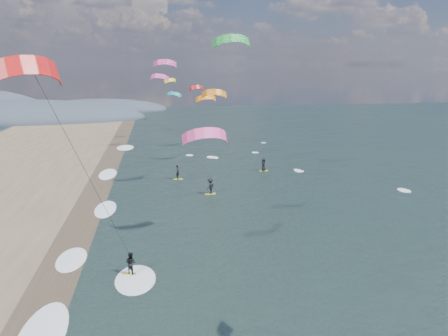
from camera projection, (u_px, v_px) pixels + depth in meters
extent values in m
cube|color=#382D23|center=(47.00, 296.00, 26.05)|extent=(3.00, 240.00, 0.00)
ellipsoid|color=#3D4756|center=(15.00, 120.00, 108.45)|extent=(64.00, 24.00, 10.00)
ellipsoid|color=#3D4756|center=(100.00, 111.00, 130.34)|extent=(40.00, 18.00, 7.00)
cube|color=#CBD225|center=(131.00, 274.00, 28.78)|extent=(1.17, 0.36, 0.05)
imported|color=black|center=(131.00, 263.00, 28.60)|extent=(0.91, 0.88, 1.48)
ellipsoid|color=white|center=(135.00, 279.00, 28.06)|extent=(2.60, 4.20, 0.12)
cylinder|color=black|center=(89.00, 178.00, 23.94)|extent=(0.02, 0.02, 14.00)
cube|color=#CBD225|center=(210.00, 194.00, 46.50)|extent=(1.10, 0.35, 0.05)
imported|color=black|center=(210.00, 186.00, 46.30)|extent=(1.20, 1.20, 1.67)
cube|color=#CBD225|center=(264.00, 171.00, 56.66)|extent=(1.10, 0.35, 0.05)
imported|color=black|center=(264.00, 164.00, 56.46)|extent=(0.88, 0.95, 1.63)
cube|color=#CBD225|center=(178.00, 179.00, 52.54)|extent=(1.10, 0.35, 0.05)
imported|color=black|center=(178.00, 172.00, 52.34)|extent=(0.57, 0.71, 1.71)
ellipsoid|color=white|center=(53.00, 334.00, 22.38)|extent=(2.40, 5.40, 0.11)
ellipsoid|color=white|center=(82.00, 259.00, 31.03)|extent=(2.40, 5.40, 0.11)
ellipsoid|color=white|center=(100.00, 209.00, 41.61)|extent=(2.40, 5.40, 0.11)
ellipsoid|color=white|center=(114.00, 174.00, 55.07)|extent=(2.40, 5.40, 0.11)
ellipsoid|color=white|center=(124.00, 148.00, 72.38)|extent=(2.40, 5.40, 0.11)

